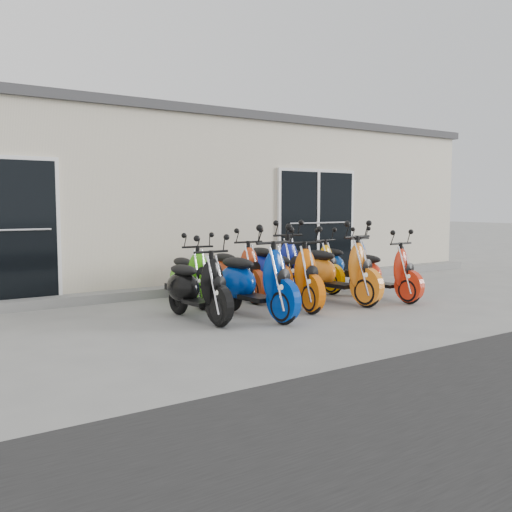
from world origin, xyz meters
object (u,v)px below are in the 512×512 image
object	(u,v)px
scooter_front_red	(382,264)
scooter_back_green	(190,268)
scooter_front_blue	(254,270)
scooter_front_orange_a	(290,267)
scooter_back_blue	(274,258)
scooter_back_extra	(345,257)
scooter_front_orange_b	(337,261)
scooter_back_red	(236,263)
scooter_back_yellow	(310,259)
scooter_front_black	(197,277)

from	to	relation	value
scooter_front_red	scooter_back_green	distance (m)	3.17
scooter_front_blue	scooter_front_red	xyz separation A→B (m)	(2.60, 0.06, -0.07)
scooter_front_blue	scooter_front_orange_a	world-z (taller)	scooter_front_blue
scooter_back_blue	scooter_back_extra	xyz separation A→B (m)	(1.74, 0.11, -0.08)
scooter_front_orange_b	scooter_back_green	xyz separation A→B (m)	(-2.03, 1.18, -0.09)
scooter_front_blue	scooter_front_red	distance (m)	2.60
scooter_front_blue	scooter_front_orange_b	size ratio (longest dim) A/B	0.99
scooter_back_extra	scooter_back_red	bearing A→B (deg)	174.11
scooter_front_orange_a	scooter_back_yellow	distance (m)	1.76
scooter_back_blue	scooter_back_yellow	size ratio (longest dim) A/B	1.13
scooter_front_orange_a	scooter_back_yellow	bearing A→B (deg)	46.66
scooter_front_black	scooter_back_blue	xyz separation A→B (m)	(2.07, 1.08, 0.07)
scooter_front_orange_b	scooter_back_yellow	distance (m)	1.25
scooter_back_red	scooter_front_blue	bearing A→B (deg)	-112.97
scooter_front_orange_a	scooter_back_yellow	size ratio (longest dim) A/B	1.08
scooter_front_blue	scooter_back_green	bearing A→B (deg)	95.00
scooter_front_red	scooter_back_extra	xyz separation A→B (m)	(0.45, 1.40, -0.00)
scooter_front_blue	scooter_back_blue	world-z (taller)	scooter_back_blue
scooter_front_red	scooter_front_orange_a	bearing A→B (deg)	167.98
scooter_front_red	scooter_back_red	size ratio (longest dim) A/B	0.98
scooter_back_green	scooter_front_orange_b	bearing A→B (deg)	-22.90
scooter_front_blue	scooter_back_extra	size ratio (longest dim) A/B	1.13
scooter_front_orange_b	scooter_back_green	bearing A→B (deg)	143.63
scooter_front_black	scooter_front_red	world-z (taller)	scooter_front_black
scooter_back_green	scooter_back_yellow	bearing A→B (deg)	7.04
scooter_front_orange_a	scooter_front_red	bearing A→B (deg)	-2.35
scooter_front_orange_b	scooter_back_extra	bearing A→B (deg)	36.62
scooter_front_red	scooter_back_yellow	world-z (taller)	scooter_front_red
scooter_front_orange_a	scooter_back_red	distance (m)	1.16
scooter_front_red	scooter_back_blue	world-z (taller)	scooter_back_blue
scooter_front_blue	scooter_front_red	size ratio (longest dim) A/B	1.12
scooter_back_red	scooter_front_black	bearing A→B (deg)	-139.96
scooter_front_blue	scooter_front_orange_b	xyz separation A→B (m)	(1.79, 0.29, 0.01)
scooter_front_blue	scooter_back_red	world-z (taller)	scooter_front_blue
scooter_back_blue	scooter_back_yellow	distance (m)	0.90
scooter_front_blue	scooter_front_orange_a	distance (m)	0.93
scooter_front_orange_b	scooter_front_red	world-z (taller)	scooter_front_orange_b
scooter_front_orange_b	scooter_back_blue	distance (m)	1.17
scooter_back_extra	scooter_front_orange_a	bearing A→B (deg)	-158.76
scooter_front_black	scooter_front_orange_a	distance (m)	1.63
scooter_back_red	scooter_front_orange_b	bearing A→B (deg)	-44.32
scooter_front_black	scooter_front_orange_a	world-z (taller)	scooter_front_orange_a
scooter_back_blue	scooter_back_extra	bearing A→B (deg)	4.68
scooter_front_black	scooter_back_red	world-z (taller)	scooter_back_red
scooter_back_green	scooter_front_red	bearing A→B (deg)	-19.06
scooter_front_black	scooter_back_blue	distance (m)	2.34
scooter_front_orange_b	scooter_back_green	distance (m)	2.35
scooter_front_red	scooter_back_blue	distance (m)	1.83
scooter_back_red	scooter_back_extra	bearing A→B (deg)	0.09
scooter_front_blue	scooter_back_blue	bearing A→B (deg)	41.53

